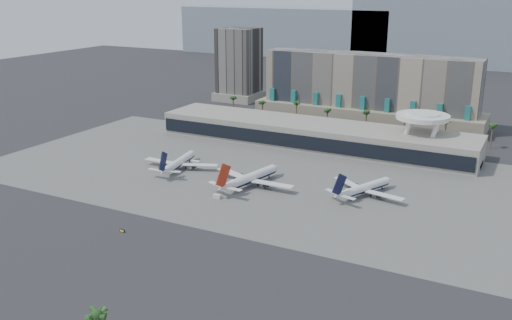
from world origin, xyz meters
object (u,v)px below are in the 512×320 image
at_px(service_vehicle_b, 217,196).
at_px(taxiway_sign, 122,231).
at_px(airliner_centre, 251,178).
at_px(airliner_right, 365,188).
at_px(service_vehicle_a, 195,163).
at_px(airliner_left, 179,162).

relative_size(service_vehicle_b, taxiway_sign, 1.41).
relative_size(airliner_centre, service_vehicle_b, 13.10).
relative_size(airliner_centre, taxiway_sign, 18.42).
height_order(airliner_right, service_vehicle_a, airliner_right).
height_order(airliner_centre, service_vehicle_a, airliner_centre).
bearing_deg(airliner_centre, taxiway_sign, -94.04).
height_order(airliner_left, airliner_right, airliner_left).
bearing_deg(airliner_centre, airliner_right, 25.12).
distance_m(airliner_left, airliner_centre, 40.61).
distance_m(airliner_centre, service_vehicle_a, 39.38).
relative_size(airliner_right, service_vehicle_a, 7.83).
bearing_deg(service_vehicle_a, service_vehicle_b, -50.19).
distance_m(airliner_left, taxiway_sign, 71.31).
height_order(service_vehicle_b, taxiway_sign, service_vehicle_b).
height_order(airliner_left, taxiway_sign, airliner_left).
distance_m(service_vehicle_a, taxiway_sign, 78.40).
relative_size(airliner_centre, airliner_right, 1.20).
relative_size(airliner_left, airliner_centre, 0.91).
bearing_deg(airliner_centre, service_vehicle_a, 171.92).
height_order(airliner_left, service_vehicle_a, airliner_left).
relative_size(airliner_centre, service_vehicle_a, 9.43).
relative_size(airliner_left, service_vehicle_a, 8.57).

